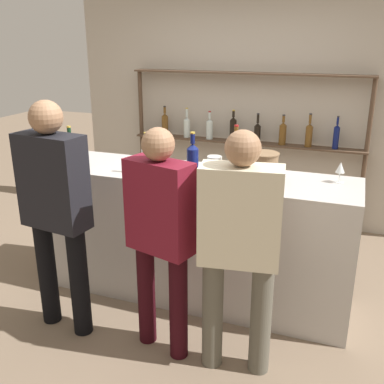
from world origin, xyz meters
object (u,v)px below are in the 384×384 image
Objects in this scene: wine_glass at (340,168)px; customer_center at (160,228)px; counter_bottle_2 at (71,149)px; customer_right at (239,240)px; counter_bottle_4 at (146,158)px; ice_bucket at (263,168)px; counter_bottle_3 at (247,158)px; cork_jar at (215,164)px; counter_bottle_0 at (193,161)px; customer_left at (55,204)px; counter_bottle_5 at (162,161)px; counter_bottle_1 at (236,153)px.

customer_center is at bearing -139.42° from wine_glass.
customer_right is at bearing -21.94° from counter_bottle_2.
ice_bucket is (0.91, 0.07, -0.01)m from counter_bottle_4.
customer_center is (-0.36, -0.84, -0.30)m from counter_bottle_3.
cork_jar is 0.99m from customer_right.
customer_left is at bearing -142.56° from counter_bottle_0.
counter_bottle_4 reaches higher than counter_bottle_2.
counter_bottle_4 is 0.95× the size of counter_bottle_5.
wine_glass is (0.69, 0.06, -0.03)m from counter_bottle_3.
counter_bottle_3 is 1.02× the size of counter_bottle_5.
counter_bottle_3 is 0.96m from customer_center.
cork_jar is 0.08× the size of customer_right.
counter_bottle_0 is at bearing -3.59° from counter_bottle_4.
customer_center is (-0.10, -0.85, -0.22)m from cork_jar.
counter_bottle_3 is (1.47, 0.19, 0.01)m from counter_bottle_2.
counter_bottle_4 is at bearing 176.41° from counter_bottle_0.
wine_glass is 0.96m from cork_jar.
ice_bucket is (0.52, 0.10, -0.03)m from counter_bottle_0.
counter_bottle_0 is at bearing -169.57° from ice_bucket.
counter_bottle_3 is (0.11, -0.09, -0.01)m from counter_bottle_1.
customer_left is (-0.58, -0.58, -0.22)m from counter_bottle_5.
counter_bottle_0 is 0.40m from counter_bottle_4.
counter_bottle_4 is 2.13× the size of wine_glass.
ice_bucket is 0.91m from customer_center.
ice_bucket is 0.14× the size of customer_right.
customer_right is at bearing -48.82° from counter_bottle_0.
customer_left is 0.80m from customer_center.
cork_jar is at bearing 25.24° from counter_bottle_4.
wine_glass is (1.44, 0.28, -0.01)m from counter_bottle_4.
counter_bottle_0 is 0.86m from customer_right.
customer_right is at bearing -89.14° from ice_bucket.
customer_left is at bearing 107.23° from customer_center.
counter_bottle_5 reaches higher than counter_bottle_2.
wine_glass is at bearing -2.23° from counter_bottle_1.
customer_left is 1.07× the size of customer_right.
ice_bucket is at bearing -21.69° from customer_center.
counter_bottle_2 is 0.93× the size of counter_bottle_5.
ice_bucket is 1.52m from customer_left.
counter_bottle_0 is 2.86× the size of cork_jar.
customer_right reaches higher than cork_jar.
customer_center is at bearing -96.75° from cork_jar.
counter_bottle_3 is 1.54× the size of ice_bucket.
counter_bottle_1 is 1.61× the size of ice_bucket.
counter_bottle_0 reaches higher than counter_bottle_3.
customer_right is (0.76, -0.57, -0.29)m from counter_bottle_5.
customer_left is (-0.41, -0.64, -0.21)m from counter_bottle_4.
counter_bottle_2 is 0.90m from counter_bottle_5.
ice_bucket is (0.75, 0.13, -0.02)m from counter_bottle_5.
counter_bottle_2 is at bearing -168.34° from counter_bottle_1.
counter_bottle_1 reaches higher than cork_jar.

